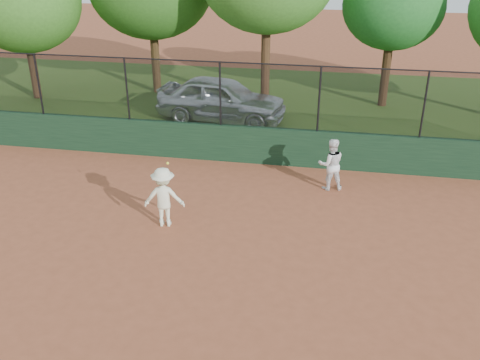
% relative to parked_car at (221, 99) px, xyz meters
% --- Properties ---
extents(ground, '(80.00, 80.00, 0.00)m').
position_rel_parked_car_xyz_m(ground, '(1.29, -9.82, -0.84)').
color(ground, '#9D5032').
rests_on(ground, ground).
extents(back_wall, '(26.00, 0.20, 1.20)m').
position_rel_parked_car_xyz_m(back_wall, '(1.29, -3.82, -0.24)').
color(back_wall, '#193820').
rests_on(back_wall, ground).
extents(grass_strip, '(36.00, 12.00, 0.01)m').
position_rel_parked_car_xyz_m(grass_strip, '(1.29, 2.18, -0.84)').
color(grass_strip, '#2E4B17').
rests_on(grass_strip, ground).
extents(parked_car, '(5.12, 2.56, 1.68)m').
position_rel_parked_car_xyz_m(parked_car, '(0.00, 0.00, 0.00)').
color(parked_car, silver).
rests_on(parked_car, ground).
extents(player_second, '(0.86, 0.74, 1.52)m').
position_rel_parked_car_xyz_m(player_second, '(4.28, -5.26, -0.08)').
color(player_second, white).
rests_on(player_second, ground).
extents(player_main, '(1.09, 0.77, 1.92)m').
position_rel_parked_car_xyz_m(player_main, '(0.25, -8.07, -0.06)').
color(player_main, white).
rests_on(player_main, ground).
extents(fence_assembly, '(26.00, 0.06, 2.00)m').
position_rel_parked_car_xyz_m(fence_assembly, '(1.26, -3.82, 1.40)').
color(fence_assembly, black).
rests_on(fence_assembly, back_wall).
extents(tree_0, '(4.81, 4.37, 6.12)m').
position_rel_parked_car_xyz_m(tree_0, '(-8.53, 1.44, 3.20)').
color(tree_0, '#432A18').
rests_on(tree_0, ground).
extents(tree_3, '(3.94, 3.58, 5.71)m').
position_rel_parked_car_xyz_m(tree_3, '(6.23, 3.01, 3.15)').
color(tree_3, '#412815').
rests_on(tree_3, ground).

